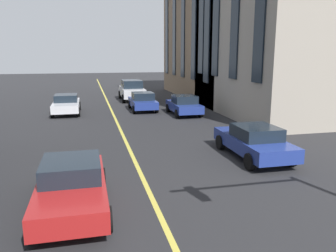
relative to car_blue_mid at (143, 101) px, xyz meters
name	(u,v)px	position (x,y,z in m)	size (l,w,h in m)	color
lane_centre_line	(119,128)	(-5.82, 2.34, -0.70)	(80.00, 0.16, 0.01)	#D8C64C
car_blue_mid	(143,101)	(0.00, 0.00, 0.00)	(3.90, 1.89, 1.40)	navy
car_red_trailing	(72,185)	(-16.22, 4.62, 0.00)	(4.40, 1.95, 1.37)	#B21E1E
car_white_parked_b	(66,104)	(-0.04, 5.60, 0.00)	(4.40, 1.95, 1.37)	silver
car_white_parked_a	(132,90)	(6.02, 0.05, 0.27)	(4.70, 2.14, 1.88)	silver
car_blue_far	(254,141)	(-12.99, -2.56, 0.00)	(4.40, 1.95, 1.37)	navy
car_blue_oncoming	(184,105)	(-2.50, -2.56, 0.00)	(3.90, 1.89, 1.40)	navy
building_right_near	(224,23)	(6.91, -9.32, 6.52)	(16.91, 8.44, 14.43)	#846B51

